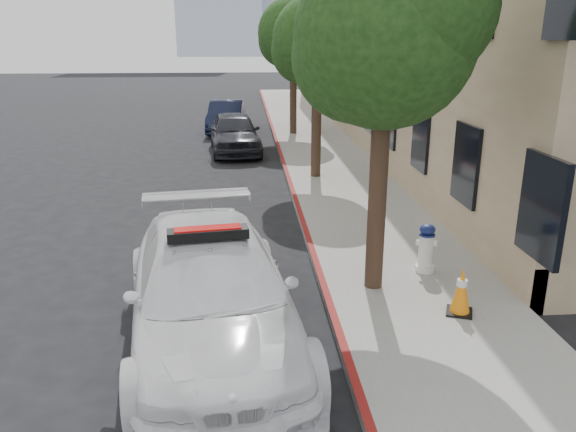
# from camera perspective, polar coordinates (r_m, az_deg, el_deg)

# --- Properties ---
(ground) EXTENTS (120.00, 120.00, 0.00)m
(ground) POSITION_cam_1_polar(r_m,az_deg,el_deg) (11.55, -7.88, -3.98)
(ground) COLOR black
(ground) RESTS_ON ground
(sidewalk) EXTENTS (3.20, 50.00, 0.15)m
(sidewalk) POSITION_cam_1_polar(r_m,az_deg,el_deg) (21.31, 3.35, 6.49)
(sidewalk) COLOR gray
(sidewalk) RESTS_ON ground
(curb_strip) EXTENTS (0.12, 50.00, 0.15)m
(curb_strip) POSITION_cam_1_polar(r_m,az_deg,el_deg) (21.16, -0.82, 6.44)
(curb_strip) COLOR maroon
(curb_strip) RESTS_ON ground
(building) EXTENTS (8.00, 36.00, 10.00)m
(building) POSITION_cam_1_polar(r_m,az_deg,el_deg) (27.07, 14.54, 18.88)
(building) COLOR tan
(building) RESTS_ON ground
(tree_near) EXTENTS (2.92, 2.82, 5.62)m
(tree_near) POSITION_cam_1_polar(r_m,az_deg,el_deg) (8.96, 10.11, 17.67)
(tree_near) COLOR black
(tree_near) RESTS_ON sidewalk
(tree_mid) EXTENTS (2.77, 2.64, 5.43)m
(tree_mid) POSITION_cam_1_polar(r_m,az_deg,el_deg) (16.83, 3.14, 17.48)
(tree_mid) COLOR black
(tree_mid) RESTS_ON sidewalk
(tree_far) EXTENTS (3.10, 3.00, 5.81)m
(tree_far) POSITION_cam_1_polar(r_m,az_deg,el_deg) (24.79, 0.63, 18.13)
(tree_far) COLOR black
(tree_far) RESTS_ON sidewalk
(police_car) EXTENTS (3.04, 5.88, 1.78)m
(police_car) POSITION_cam_1_polar(r_m,az_deg,el_deg) (8.06, -7.86, -7.63)
(police_car) COLOR white
(police_car) RESTS_ON ground
(parked_car_mid) EXTENTS (2.14, 4.59, 1.52)m
(parked_car_mid) POSITION_cam_1_polar(r_m,az_deg,el_deg) (21.61, -5.45, 8.45)
(parked_car_mid) COLOR #202228
(parked_car_mid) RESTS_ON ground
(parked_car_far) EXTENTS (1.76, 4.39, 1.42)m
(parked_car_far) POSITION_cam_1_polar(r_m,az_deg,el_deg) (26.41, -6.27, 10.01)
(parked_car_far) COLOR black
(parked_car_far) RESTS_ON ground
(fire_hydrant) EXTENTS (0.39, 0.35, 0.90)m
(fire_hydrant) POSITION_cam_1_polar(r_m,az_deg,el_deg) (10.47, 13.85, -3.22)
(fire_hydrant) COLOR white
(fire_hydrant) RESTS_ON sidewalk
(traffic_cone) EXTENTS (0.51, 0.51, 0.75)m
(traffic_cone) POSITION_cam_1_polar(r_m,az_deg,el_deg) (9.09, 17.20, -7.31)
(traffic_cone) COLOR black
(traffic_cone) RESTS_ON sidewalk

